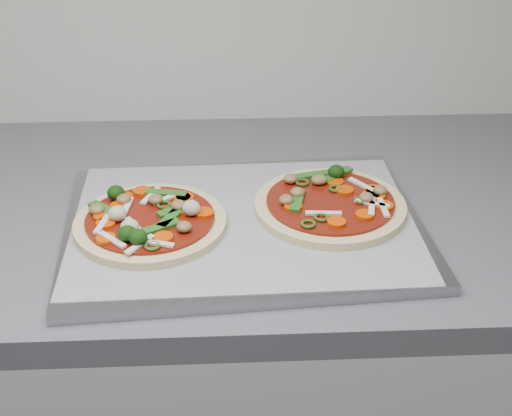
{
  "coord_description": "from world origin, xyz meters",
  "views": [
    {
      "loc": [
        0.52,
        0.4,
        1.42
      ],
      "look_at": [
        0.56,
        1.22,
        0.93
      ],
      "focal_mm": 50.0,
      "sensor_mm": 36.0,
      "label": 1
    }
  ],
  "objects": [
    {
      "name": "parchment",
      "position": [
        0.54,
        1.22,
        0.92
      ],
      "size": [
        0.46,
        0.34,
        0.0
      ],
      "primitive_type": "cube",
      "rotation": [
        0.0,
        0.0,
        0.02
      ],
      "color": "gray",
      "rests_on": "baking_tray"
    },
    {
      "name": "pizza_right",
      "position": [
        0.66,
        1.24,
        0.93
      ],
      "size": [
        0.22,
        0.22,
        0.04
      ],
      "rotation": [
        0.0,
        0.0,
        0.05
      ],
      "color": "beige",
      "rests_on": "parchment"
    },
    {
      "name": "pizza_left",
      "position": [
        0.41,
        1.2,
        0.93
      ],
      "size": [
        0.26,
        0.26,
        0.03
      ],
      "rotation": [
        0.0,
        0.0,
        0.4
      ],
      "color": "beige",
      "rests_on": "parchment"
    },
    {
      "name": "baking_tray",
      "position": [
        0.54,
        1.22,
        0.91
      ],
      "size": [
        0.5,
        0.38,
        0.02
      ],
      "primitive_type": "cube",
      "rotation": [
        0.0,
        0.0,
        0.07
      ],
      "color": "gray",
      "rests_on": "countertop"
    }
  ]
}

